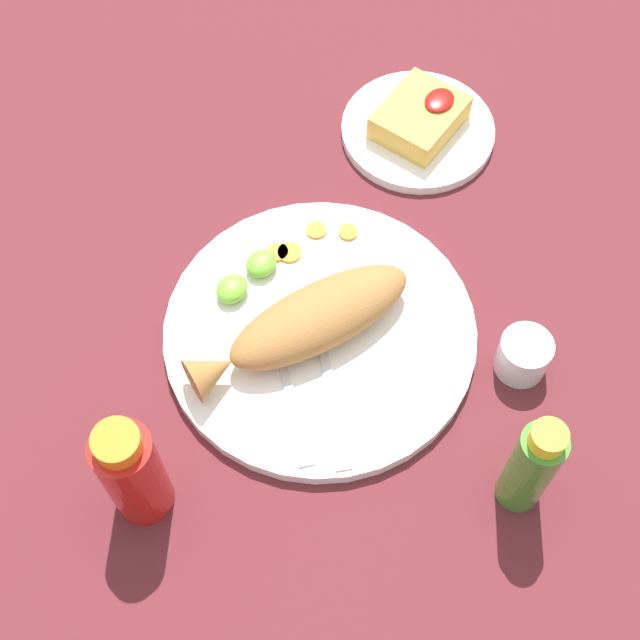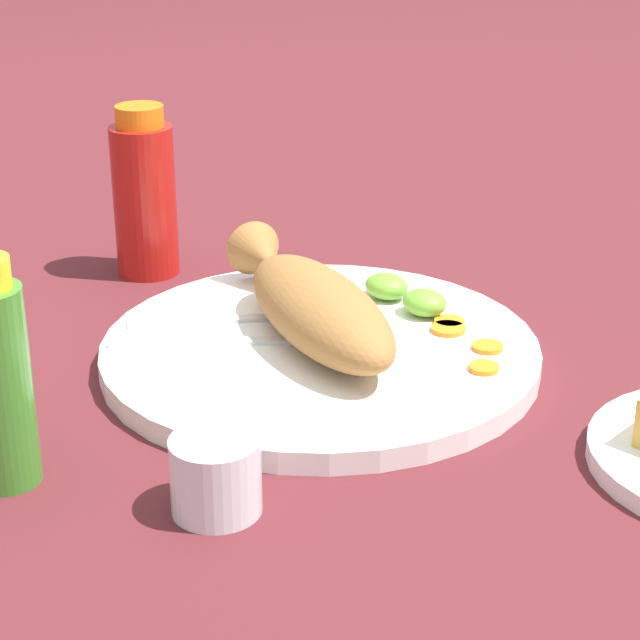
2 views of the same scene
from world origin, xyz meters
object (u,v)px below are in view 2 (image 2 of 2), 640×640
object	(u,v)px
fork_near	(207,341)
salt_cup	(216,480)
main_plate	(320,353)
fork_far	(223,320)
hot_sauce_bottle_red	(145,195)
fried_fish	(313,304)

from	to	relation	value
fork_near	salt_cup	size ratio (longest dim) A/B	2.43
fork_near	main_plate	bearing A→B (deg)	179.61
main_plate	fork_far	world-z (taller)	fork_far
fork_near	salt_cup	xyz separation A→B (m)	(0.17, -0.14, 0.00)
fork_far	hot_sauce_bottle_red	size ratio (longest dim) A/B	0.91
main_plate	fried_fish	distance (m)	0.04
fork_far	salt_cup	world-z (taller)	salt_cup
fork_far	hot_sauce_bottle_red	distance (m)	0.19
fried_fish	fork_far	bearing A→B (deg)	-133.62
main_plate	fork_far	xyz separation A→B (m)	(-0.09, -0.02, 0.01)
hot_sauce_bottle_red	fork_near	bearing A→B (deg)	-26.75
fork_near	fork_far	world-z (taller)	same
fried_fish	fork_near	world-z (taller)	fried_fish
hot_sauce_bottle_red	salt_cup	size ratio (longest dim) A/B	2.80
salt_cup	fork_far	bearing A→B (deg)	136.46
main_plate	fried_fish	world-z (taller)	fried_fish
fork_near	hot_sauce_bottle_red	world-z (taller)	hot_sauce_bottle_red
main_plate	salt_cup	size ratio (longest dim) A/B	6.06
main_plate	hot_sauce_bottle_red	xyz separation A→B (m)	(-0.26, 0.04, 0.07)
salt_cup	fried_fish	bearing A→B (deg)	118.37
fork_far	salt_cup	distance (m)	0.26
fork_near	fried_fish	bearing A→B (deg)	-171.14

